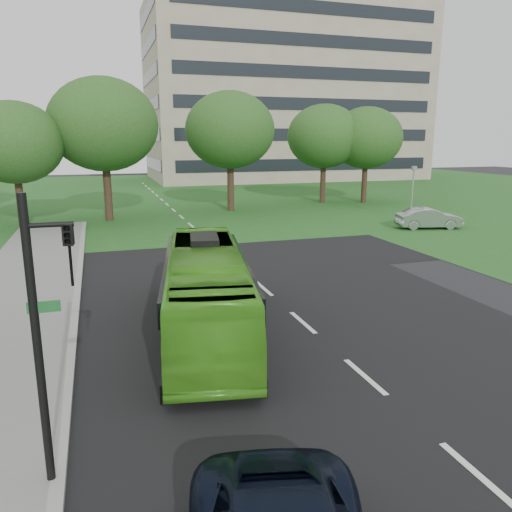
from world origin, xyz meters
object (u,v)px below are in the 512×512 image
Objects in this scene: camera_pole at (413,186)px; traffic_light at (46,323)px; tree_park_c at (230,130)px; tree_park_e at (366,138)px; tree_park_b at (103,125)px; bus at (206,291)px; tree_park_a at (14,143)px; office_building at (284,95)px; tree_park_d at (324,136)px; sedan at (429,218)px.

traffic_light is at bearing -136.20° from camera_pole.
tree_park_c reaches higher than tree_park_e.
tree_park_e is at bearing 9.42° from tree_park_b.
camera_pole is (19.14, 17.17, 1.22)m from bus.
tree_park_c is (15.59, 4.06, 0.95)m from tree_park_a.
tree_park_b is 23.74m from tree_park_e.
bus is at bearing -106.42° from tree_park_c.
office_building reaches higher than tree_park_e.
bus is at bearing -70.34° from tree_park_a.
tree_park_a is 0.87× the size of bus.
tree_park_c is at bearing -173.14° from tree_park_e.
office_building reaches higher than tree_park_a.
sedan is at bearing -87.33° from tree_park_d.
bus is at bearing 68.55° from traffic_light.
tree_park_e reaches higher than traffic_light.
tree_park_a reaches higher than traffic_light.
tree_park_c is (9.91, 2.26, -0.28)m from tree_park_b.
tree_park_a reaches higher than sedan.
tree_park_e reaches higher than tree_park_a.
tree_park_e is at bearing -16.03° from tree_park_d.
traffic_light is (-1.70, -30.00, -3.90)m from tree_park_b.
office_building reaches higher than sedan.
tree_park_d reaches higher than camera_pole.
tree_park_a is 2.10× the size of camera_pole.
tree_park_c is 2.45× the size of camera_pole.
tree_park_d is at bearing 68.87° from bus.
tree_park_a is at bearing -168.94° from tree_park_e.
tree_park_b is 2.02× the size of traffic_light.
tree_park_e is at bearing 11.06° from tree_park_a.
traffic_light is (-25.10, -33.88, -3.03)m from tree_park_e.
bus is (7.89, -22.07, -4.30)m from tree_park_a.
sedan is at bearing -102.34° from tree_park_e.
tree_park_e is (3.79, -1.09, -0.14)m from tree_park_d.
tree_park_c is 1.10× the size of tree_park_e.
office_building is at bearing 62.67° from tree_park_c.
tree_park_b is at bearing 105.25° from bus.
office_building is 4.43× the size of tree_park_d.
tree_park_e is 35.24m from bus.
tree_park_e is at bearing -96.94° from office_building.
office_building is 10.11× the size of camera_pole.
sedan is (-6.98, -46.10, -11.80)m from office_building.
tree_park_a is 6.09m from tree_park_b.
sedan is at bearing -107.83° from camera_pole.
tree_park_d is at bearing 15.35° from sedan.
traffic_light is (-22.02, -19.81, 2.26)m from sedan.
bus is at bearing -84.73° from tree_park_b.
tree_park_e is (29.08, 5.68, 0.36)m from tree_park_a.
tree_park_e reaches higher than camera_pole.
tree_park_c is at bearing 83.56° from bus.
tree_park_e is (23.40, 3.88, -0.87)m from tree_park_b.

